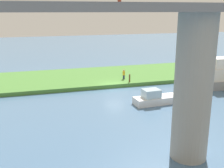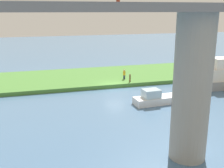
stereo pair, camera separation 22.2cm
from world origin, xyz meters
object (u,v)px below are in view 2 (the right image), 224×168
object	(u,v)px
person_on_bank	(124,74)
skiff_small	(220,76)
houseboat_blue	(155,98)
mooring_post	(130,78)
bridge_pylon	(192,89)

from	to	relation	value
person_on_bank	skiff_small	distance (m)	12.94
skiff_small	houseboat_blue	xyz separation A→B (m)	(11.00, 3.63, -1.04)
person_on_bank	mooring_post	distance (m)	1.80
person_on_bank	bridge_pylon	bearing A→B (deg)	83.66
houseboat_blue	mooring_post	bearing A→B (deg)	-89.53
person_on_bank	mooring_post	world-z (taller)	person_on_bank
person_on_bank	houseboat_blue	size ratio (longest dim) A/B	0.27
skiff_small	bridge_pylon	bearing A→B (deg)	47.28
bridge_pylon	person_on_bank	bearing A→B (deg)	-96.34
bridge_pylon	houseboat_blue	size ratio (longest dim) A/B	1.92
skiff_small	houseboat_blue	size ratio (longest dim) A/B	1.70
skiff_small	houseboat_blue	bearing A→B (deg)	18.27
bridge_pylon	person_on_bank	distance (m)	21.52
mooring_post	bridge_pylon	bearing A→B (deg)	82.38
bridge_pylon	mooring_post	bearing A→B (deg)	-97.62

